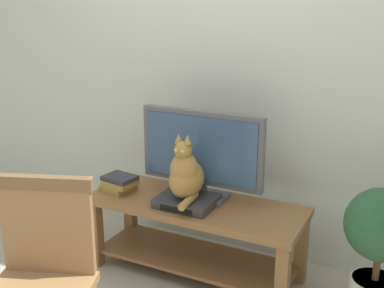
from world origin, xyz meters
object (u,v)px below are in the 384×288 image
(potted_plant, at_px, (380,244))
(tv, at_px, (202,152))
(wooden_chair, at_px, (40,271))
(cat, at_px, (186,174))
(media_box, at_px, (187,201))
(book_stack, at_px, (119,183))
(tv_stand, at_px, (196,225))

(potted_plant, bearing_deg, tv, 175.13)
(tv, height_order, wooden_chair, tv)
(cat, xyz_separation_m, potted_plant, (1.10, 0.06, -0.22))
(media_box, distance_m, book_stack, 0.50)
(cat, bearing_deg, book_stack, 177.48)
(media_box, relative_size, cat, 0.85)
(media_box, height_order, book_stack, book_stack)
(tv, distance_m, potted_plant, 1.12)
(cat, relative_size, potted_plant, 0.53)
(tv, bearing_deg, book_stack, -166.02)
(potted_plant, bearing_deg, media_box, -177.52)
(potted_plant, bearing_deg, tv_stand, 179.43)
(tv, height_order, cat, tv)
(cat, bearing_deg, wooden_chair, -100.78)
(potted_plant, bearing_deg, book_stack, -178.56)
(tv_stand, bearing_deg, media_box, -117.95)
(book_stack, distance_m, potted_plant, 1.59)
(tv, xyz_separation_m, book_stack, (-0.53, -0.13, -0.25))
(tv, height_order, media_box, tv)
(tv_stand, height_order, cat, cat)
(tv_stand, xyz_separation_m, media_box, (-0.03, -0.06, 0.18))
(media_box, xyz_separation_m, book_stack, (-0.49, 0.01, 0.02))
(book_stack, relative_size, potted_plant, 0.30)
(tv, relative_size, media_box, 2.30)
(tv_stand, relative_size, tv, 1.70)
(book_stack, xyz_separation_m, potted_plant, (1.59, 0.04, -0.07))
(media_box, xyz_separation_m, wooden_chair, (-0.19, -1.03, 0.03))
(cat, bearing_deg, media_box, 94.95)
(potted_plant, bearing_deg, cat, -176.77)
(media_box, height_order, wooden_chair, wooden_chair)
(tv, xyz_separation_m, potted_plant, (1.07, -0.09, -0.31))
(wooden_chair, xyz_separation_m, potted_plant, (1.29, 1.08, -0.08))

